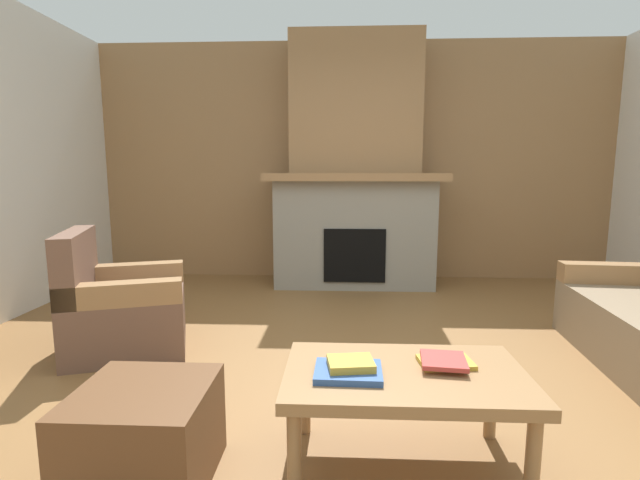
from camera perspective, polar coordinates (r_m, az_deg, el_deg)
ground at (r=2.79m, az=5.46°, el=-18.18°), size 9.00×9.00×0.00m
wall_back_wood_panel at (r=5.49m, az=4.19°, el=9.53°), size 6.00×0.12×2.70m
fireplace at (r=5.12m, az=4.27°, el=7.52°), size 1.90×0.82×2.70m
armchair at (r=3.57m, az=-23.42°, el=-7.75°), size 0.96×0.96×0.85m
coffee_table at (r=2.05m, az=10.43°, el=-16.97°), size 1.00×0.60×0.43m
ottoman at (r=2.13m, az=-20.80°, el=-21.67°), size 0.52×0.52×0.40m
book_stack_near_edge at (r=1.95m, az=3.62°, el=-15.59°), size 0.28×0.22×0.06m
book_stack_center at (r=2.10m, az=15.13°, el=-14.27°), size 0.24×0.22×0.04m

